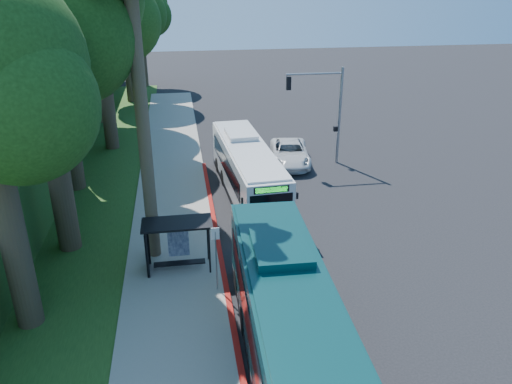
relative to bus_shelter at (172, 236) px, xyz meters
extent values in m
plane|color=black|center=(7.26, 2.86, -1.81)|extent=(140.00, 140.00, 0.00)
cube|color=gray|center=(-0.04, 2.86, -1.75)|extent=(4.50, 70.00, 0.12)
cube|color=#A01711|center=(2.26, -1.14, -1.74)|extent=(0.25, 30.00, 0.13)
cube|color=#234719|center=(-5.74, 7.86, -1.78)|extent=(8.00, 70.00, 0.06)
cube|color=black|center=(0.26, -0.14, 0.69)|extent=(3.20, 1.50, 0.10)
cube|color=black|center=(-1.19, -0.14, -0.61)|extent=(0.06, 1.30, 2.20)
cube|color=navy|center=(0.26, 0.56, -0.56)|extent=(1.00, 0.12, 1.70)
cube|color=black|center=(0.26, -0.24, -1.36)|extent=(2.40, 0.40, 0.06)
cube|color=black|center=(-1.14, 0.46, -0.61)|extent=(0.08, 0.08, 2.40)
cube|color=black|center=(1.66, 0.46, -0.61)|extent=(0.08, 0.08, 2.40)
cube|color=black|center=(-1.14, -0.74, -0.61)|extent=(0.08, 0.08, 2.40)
cube|color=black|center=(1.66, -0.74, -0.61)|extent=(0.08, 0.08, 2.40)
cylinder|color=gray|center=(1.86, -2.14, -0.31)|extent=(0.06, 0.06, 3.00)
cube|color=white|center=(1.86, -2.14, 1.09)|extent=(0.35, 0.04, 0.55)
cylinder|color=gray|center=(12.06, 12.86, 1.69)|extent=(0.20, 0.20, 7.00)
cylinder|color=gray|center=(10.06, 12.86, 4.79)|extent=(4.00, 0.14, 0.14)
cube|color=black|center=(8.26, 12.86, 4.19)|extent=(0.30, 0.30, 0.90)
cube|color=black|center=(11.81, 12.86, 0.79)|extent=(0.25, 0.25, 0.35)
cylinder|color=#4C3F2D|center=(-0.94, 1.36, 4.69)|extent=(0.60, 0.60, 13.00)
cylinder|color=#382B1E|center=(-5.24, 2.86, 3.44)|extent=(1.10, 1.10, 10.50)
sphere|color=#15340E|center=(-5.24, 2.86, 9.89)|extent=(8.00, 8.00, 8.00)
sphere|color=#15340E|center=(-3.64, 1.66, 8.69)|extent=(5.60, 5.60, 5.60)
sphere|color=#15340E|center=(-6.64, 4.26, 8.99)|extent=(5.20, 5.20, 5.20)
cylinder|color=#382B1E|center=(-6.24, 10.86, 4.14)|extent=(1.18, 1.18, 11.90)
cylinder|color=#382B1E|center=(-4.74, 18.86, 3.09)|extent=(1.06, 1.06, 9.80)
sphere|color=#15340E|center=(-4.74, 18.86, 9.11)|extent=(8.40, 8.40, 8.40)
sphere|color=#15340E|center=(-3.06, 17.60, 7.99)|extent=(5.88, 5.88, 5.88)
sphere|color=#15340E|center=(-6.21, 20.33, 8.27)|extent=(5.46, 5.46, 5.46)
cylinder|color=#382B1E|center=(-6.74, 26.86, 3.79)|extent=(1.14, 1.14, 11.20)
cylinder|color=#382B1E|center=(-4.24, 34.86, 2.74)|extent=(1.02, 1.02, 9.10)
sphere|color=#15340E|center=(-4.24, 34.86, 8.33)|extent=(8.00, 8.00, 8.00)
sphere|color=#15340E|center=(-2.64, 33.66, 7.29)|extent=(5.60, 5.60, 5.60)
sphere|color=#15340E|center=(-5.64, 36.26, 7.55)|extent=(5.20, 5.20, 5.20)
cylinder|color=#382B1E|center=(-3.24, 42.86, 2.39)|extent=(0.98, 0.98, 8.40)
sphere|color=#15340E|center=(-3.24, 42.86, 7.55)|extent=(7.00, 7.00, 7.00)
sphere|color=#15340E|center=(-1.84, 41.81, 6.59)|extent=(4.90, 4.90, 4.90)
sphere|color=#15340E|center=(-4.47, 44.08, 6.83)|extent=(4.55, 4.55, 4.55)
cylinder|color=#382B1E|center=(-5.74, -3.14, 2.74)|extent=(1.02, 1.02, 9.10)
sphere|color=#15340E|center=(-4.30, -4.22, 7.29)|extent=(5.04, 5.04, 5.04)
cube|color=silver|center=(4.66, 7.91, -0.03)|extent=(3.31, 12.17, 2.86)
cube|color=black|center=(4.66, 7.91, -1.51)|extent=(3.34, 12.23, 0.35)
cube|color=black|center=(4.62, 8.41, 0.25)|extent=(3.20, 9.53, 1.10)
cube|color=black|center=(5.03, 1.95, 0.20)|extent=(2.25, 0.26, 1.40)
cube|color=black|center=(4.28, 13.87, 0.30)|extent=(2.05, 0.25, 1.00)
cube|color=#19E533|center=(5.03, 1.94, 1.15)|extent=(1.67, 0.20, 0.28)
cube|color=silver|center=(4.66, 7.91, 1.45)|extent=(3.06, 11.56, 0.12)
cube|color=silver|center=(4.53, 9.91, 1.62)|extent=(1.94, 2.61, 0.35)
cylinder|color=black|center=(3.74, 3.99, -1.30)|extent=(0.36, 1.02, 1.00)
cylinder|color=black|center=(6.05, 4.14, -1.30)|extent=(0.36, 1.02, 1.00)
cylinder|color=black|center=(3.21, 12.40, -1.30)|extent=(0.36, 1.02, 1.00)
cylinder|color=black|center=(5.53, 12.55, -1.30)|extent=(0.36, 1.02, 1.00)
cube|color=#093132|center=(3.93, -7.53, 0.17)|extent=(3.20, 13.46, 3.18)
cube|color=black|center=(3.93, -7.53, -1.47)|extent=(3.23, 13.52, 0.39)
cube|color=black|center=(3.95, -6.97, 0.48)|extent=(3.19, 10.51, 1.23)
cube|color=black|center=(4.11, -0.90, 0.54)|extent=(2.28, 0.19, 1.12)
cube|color=#093132|center=(3.93, -7.53, 1.82)|extent=(2.96, 12.78, 0.13)
cube|color=#093132|center=(3.99, -5.30, 2.01)|extent=(2.06, 2.84, 0.39)
cylinder|color=black|center=(2.78, -2.41, -1.25)|extent=(0.36, 1.12, 1.12)
cylinder|color=black|center=(5.35, -2.48, -1.25)|extent=(0.36, 1.12, 1.12)
imported|color=silver|center=(8.56, 13.21, -1.00)|extent=(3.46, 6.14, 1.62)
camera|label=1|loc=(0.64, -20.65, 11.15)|focal=35.00mm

